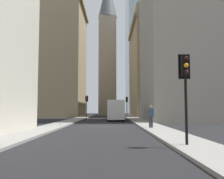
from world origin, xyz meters
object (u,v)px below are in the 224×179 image
(traffic_light_midblock, at_px, (87,101))
(traffic_light_far_junction, at_px, (127,102))
(delivery_truck, at_px, (116,110))
(pedestrian, at_px, (151,115))
(discarded_bottle, at_px, (61,124))
(sedan_black, at_px, (115,114))
(traffic_light_foreground, at_px, (185,77))

(traffic_light_midblock, xyz_separation_m, traffic_light_far_junction, (9.21, -7.94, 0.13))
(delivery_truck, xyz_separation_m, traffic_light_far_junction, (19.62, -2.77, 1.72))
(pedestrian, height_order, discarded_bottle, pedestrian)
(traffic_light_midblock, height_order, pedestrian, traffic_light_midblock)
(delivery_truck, distance_m, sedan_black, 8.98)
(sedan_black, height_order, traffic_light_far_junction, traffic_light_far_junction)
(sedan_black, xyz_separation_m, traffic_light_midblock, (1.46, 5.17, 2.38))
(delivery_truck, distance_m, discarded_bottle, 13.02)
(traffic_light_far_junction, bearing_deg, delivery_truck, 171.97)
(sedan_black, bearing_deg, pedestrian, -173.55)
(traffic_light_foreground, xyz_separation_m, discarded_bottle, (12.68, 8.01, -2.79))
(traffic_light_foreground, bearing_deg, traffic_light_far_junction, -0.12)
(delivery_truck, xyz_separation_m, discarded_bottle, (-11.82, 5.33, -1.21))
(traffic_light_midblock, xyz_separation_m, pedestrian, (-25.15, -7.85, -1.92))
(sedan_black, xyz_separation_m, traffic_light_foreground, (-33.45, -2.68, 2.37))
(delivery_truck, xyz_separation_m, traffic_light_foreground, (-24.50, -2.68, 1.58))
(sedan_black, relative_size, discarded_bottle, 15.93)
(traffic_light_midblock, bearing_deg, traffic_light_far_junction, -40.77)
(sedan_black, height_order, discarded_bottle, sedan_black)
(traffic_light_foreground, height_order, traffic_light_midblock, traffic_light_midblock)
(discarded_bottle, bearing_deg, sedan_black, -14.39)
(traffic_light_foreground, height_order, pedestrian, traffic_light_foreground)
(pedestrian, bearing_deg, sedan_black, 6.45)
(delivery_truck, relative_size, traffic_light_far_junction, 1.56)
(delivery_truck, distance_m, traffic_light_midblock, 11.73)
(traffic_light_far_junction, bearing_deg, pedestrian, 179.85)
(delivery_truck, distance_m, traffic_light_far_junction, 19.89)
(traffic_light_foreground, height_order, traffic_light_far_junction, traffic_light_far_junction)
(traffic_light_midblock, xyz_separation_m, discarded_bottle, (-22.23, 0.16, -2.80))
(delivery_truck, height_order, traffic_light_far_junction, traffic_light_far_junction)
(pedestrian, bearing_deg, delivery_truck, 10.29)
(traffic_light_midblock, distance_m, discarded_bottle, 22.41)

